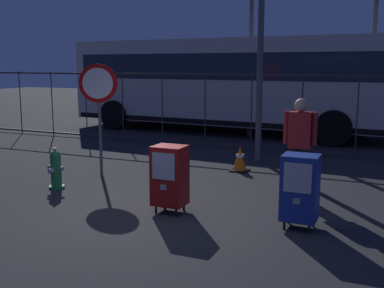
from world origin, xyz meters
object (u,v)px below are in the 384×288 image
fire_hydrant (56,169)px  street_light_far_left (376,1)px  newspaper_box_primary (170,175)px  bus_far (243,77)px  stop_sign (99,96)px  bus_near (227,80)px  traffic_cone (240,159)px  newspaper_box_secondary (300,188)px  street_light_near_left (252,2)px  pedestrian (300,142)px

fire_hydrant → street_light_far_left: 10.41m
newspaper_box_primary → bus_far: size_ratio=0.10×
stop_sign → fire_hydrant: bearing=-98.0°
bus_near → bus_far: same height
bus_far → street_light_far_left: street_light_far_left is taller
newspaper_box_primary → bus_near: bus_near is taller
stop_sign → traffic_cone: size_ratio=4.21×
newspaper_box_primary → traffic_cone: (0.13, 3.05, -0.31)m
street_light_far_left → bus_near: bearing=-174.0°
traffic_cone → bus_near: bus_near is taller
traffic_cone → newspaper_box_secondary: bearing=-58.8°
stop_sign → traffic_cone: 3.17m
stop_sign → street_light_far_left: (4.64, 7.31, 2.42)m
bus_far → stop_sign: bearing=-90.6°
fire_hydrant → street_light_near_left: (1.36, 7.48, 3.72)m
traffic_cone → stop_sign: bearing=-148.5°
stop_sign → bus_far: 11.36m
stop_sign → bus_near: 6.86m
newspaper_box_primary → stop_sign: 2.98m
street_light_far_left → fire_hydrant: bearing=-119.5°
pedestrian → traffic_cone: size_ratio=3.15×
bus_near → street_light_near_left: bearing=-26.4°
newspaper_box_primary → street_light_near_left: bearing=98.1°
fire_hydrant → street_light_near_left: street_light_near_left is taller
newspaper_box_secondary → traffic_cone: newspaper_box_secondary is taller
fire_hydrant → stop_sign: size_ratio=0.33×
street_light_near_left → pedestrian: bearing=-66.5°
stop_sign → pedestrian: stop_sign is taller
stop_sign → street_light_near_left: (1.20, 6.32, 2.47)m
street_light_near_left → traffic_cone: bearing=-75.5°
newspaper_box_secondary → bus_far: size_ratio=0.10×
traffic_cone → newspaper_box_primary: bearing=-92.4°
fire_hydrant → street_light_near_left: size_ratio=0.11×
newspaper_box_primary → bus_near: size_ratio=0.10×
pedestrian → traffic_cone: pedestrian is taller
fire_hydrant → newspaper_box_secondary: bearing=-4.1°
traffic_cone → bus_near: (-2.18, 5.36, 1.45)m
newspaper_box_secondary → traffic_cone: size_ratio=1.92×
newspaper_box_secondary → bus_far: bus_far is taller
bus_near → street_light_near_left: size_ratio=1.51×
fire_hydrant → newspaper_box_secondary: 4.43m
newspaper_box_secondary → stop_sign: (-4.25, 1.47, 1.03)m
stop_sign → traffic_cone: stop_sign is taller
stop_sign → street_light_near_left: size_ratio=0.32×
bus_near → pedestrian: bearing=-58.3°
traffic_cone → fire_hydrant: bearing=-134.4°
street_light_near_left → fire_hydrant: bearing=-100.3°
pedestrian → newspaper_box_primary: bearing=-136.3°
street_light_near_left → newspaper_box_primary: bearing=-81.9°
newspaper_box_primary → stop_sign: bearing=146.2°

